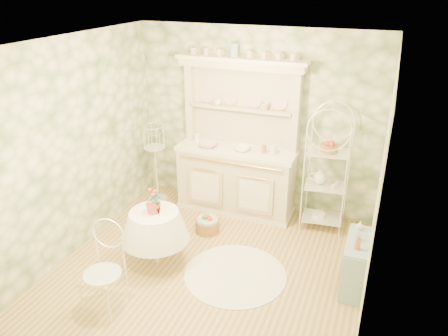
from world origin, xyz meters
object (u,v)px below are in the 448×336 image
(bakers_rack, at_px, (326,173))
(cafe_chair, at_px, (102,271))
(side_shelf, at_px, (355,263))
(floor_basket, at_px, (207,224))
(kitchen_dresser, at_px, (237,140))
(birdcage_stand, at_px, (155,158))
(round_table, at_px, (156,237))

(bakers_rack, xyz_separation_m, cafe_chair, (-1.89, -2.54, -0.35))
(bakers_rack, xyz_separation_m, side_shelf, (0.56, -1.18, -0.53))
(side_shelf, height_order, floor_basket, side_shelf)
(kitchen_dresser, relative_size, floor_basket, 6.72)
(kitchen_dresser, bearing_deg, floor_basket, -101.93)
(floor_basket, bearing_deg, birdcage_stand, 152.68)
(side_shelf, relative_size, cafe_chair, 0.74)
(bakers_rack, distance_m, cafe_chair, 3.18)
(bakers_rack, height_order, cafe_chair, bakers_rack)
(bakers_rack, relative_size, round_table, 2.30)
(side_shelf, bearing_deg, cafe_chair, -144.84)
(cafe_chair, bearing_deg, kitchen_dresser, 66.93)
(side_shelf, distance_m, floor_basket, 2.10)
(bakers_rack, relative_size, birdcage_stand, 1.15)
(kitchen_dresser, height_order, birdcage_stand, kitchen_dresser)
(round_table, height_order, cafe_chair, cafe_chair)
(side_shelf, bearing_deg, birdcage_stand, 167.91)
(bakers_rack, bearing_deg, birdcage_stand, 176.79)
(kitchen_dresser, xyz_separation_m, birdcage_stand, (-1.27, -0.17, -0.41))
(floor_basket, bearing_deg, round_table, -109.48)
(bakers_rack, relative_size, cafe_chair, 1.72)
(side_shelf, height_order, round_table, round_table)
(kitchen_dresser, xyz_separation_m, side_shelf, (1.88, -1.21, -0.83))
(round_table, bearing_deg, side_shelf, 10.11)
(cafe_chair, bearing_deg, side_shelf, 18.46)
(kitchen_dresser, bearing_deg, side_shelf, -32.70)
(cafe_chair, bearing_deg, bakers_rack, 42.82)
(cafe_chair, height_order, birdcage_stand, birdcage_stand)
(kitchen_dresser, distance_m, floor_basket, 1.28)
(kitchen_dresser, distance_m, bakers_rack, 1.35)
(side_shelf, xyz_separation_m, round_table, (-2.35, -0.42, 0.06))
(kitchen_dresser, relative_size, cafe_chair, 2.34)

